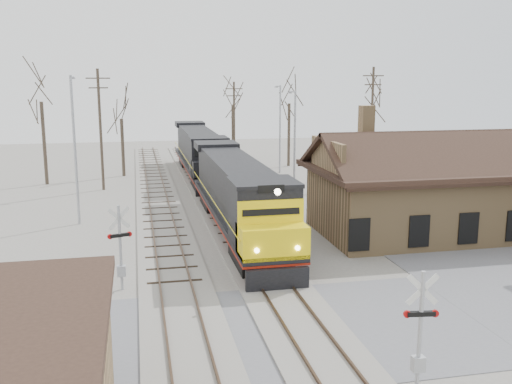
# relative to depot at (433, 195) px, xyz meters

# --- Properties ---
(ground) EXTENTS (140.00, 140.00, 0.00)m
(ground) POSITION_rel_depot_xyz_m (-11.99, -12.00, -2.41)
(ground) COLOR gray
(ground) RESTS_ON ground
(road) EXTENTS (60.00, 9.00, 0.03)m
(road) POSITION_rel_depot_xyz_m (-11.99, -12.00, -2.39)
(road) COLOR slate
(road) RESTS_ON ground
(track_main) EXTENTS (3.40, 90.00, 0.24)m
(track_main) POSITION_rel_depot_xyz_m (-11.99, 3.00, -2.34)
(track_main) COLOR gray
(track_main) RESTS_ON ground
(track_siding) EXTENTS (3.40, 90.00, 0.24)m
(track_siding) POSITION_rel_depot_xyz_m (-16.49, 3.00, -2.34)
(track_siding) COLOR gray
(track_siding) RESTS_ON ground
(depot) EXTENTS (15.20, 9.31, 7.90)m
(depot) POSITION_rel_depot_xyz_m (0.00, 0.00, 0.00)
(depot) COLOR #A07F52
(depot) RESTS_ON ground
(locomotive_lead) EXTENTS (3.17, 21.24, 4.72)m
(locomotive_lead) POSITION_rel_depot_xyz_m (-11.99, 1.98, 0.07)
(locomotive_lead) COLOR black
(locomotive_lead) RESTS_ON ground
(locomotive_trailing) EXTENTS (3.17, 21.24, 4.47)m
(locomotive_trailing) POSITION_rel_depot_xyz_m (-11.99, 23.50, 0.07)
(locomotive_trailing) COLOR black
(locomotive_trailing) RESTS_ON ground
(crossbuck_near) EXTENTS (1.10, 0.29, 3.88)m
(crossbuck_near) POSITION_rel_depot_xyz_m (-9.75, -16.94, -0.58)
(crossbuck_near) COLOR #A5A8AD
(crossbuck_near) RESTS_ON ground
(crossbuck_far) EXTENTS (1.10, 0.43, 3.97)m
(crossbuck_far) POSITION_rel_depot_xyz_m (-18.91, -6.21, -0.54)
(crossbuck_far) COLOR #A5A8AD
(crossbuck_far) RESTS_ON ground
(streetlight_a) EXTENTS (0.25, 2.04, 9.76)m
(streetlight_a) POSITION_rel_depot_xyz_m (-21.94, 6.92, 3.01)
(streetlight_a) COLOR #A5A8AD
(streetlight_a) RESTS_ON ground
(streetlight_b) EXTENTS (0.25, 2.04, 8.59)m
(streetlight_b) POSITION_rel_depot_xyz_m (-5.47, 12.64, 2.42)
(streetlight_b) COLOR #A5A8AD
(streetlight_b) RESTS_ON ground
(streetlight_c) EXTENTS (0.25, 2.04, 8.87)m
(streetlight_c) POSITION_rel_depot_xyz_m (-3.65, 24.60, 2.57)
(streetlight_c) COLOR #A5A8AD
(streetlight_c) RESTS_ON ground
(utility_pole_a) EXTENTS (2.00, 0.24, 10.36)m
(utility_pole_a) POSITION_rel_depot_xyz_m (-20.95, 18.72, 3.00)
(utility_pole_a) COLOR #382D23
(utility_pole_a) RESTS_ON ground
(utility_pole_b) EXTENTS (2.00, 0.24, 9.19)m
(utility_pole_b) POSITION_rel_depot_xyz_m (-6.75, 33.84, 2.41)
(utility_pole_b) COLOR #382D23
(utility_pole_b) RESTS_ON ground
(utility_pole_c) EXTENTS (2.00, 0.24, 10.59)m
(utility_pole_c) POSITION_rel_depot_xyz_m (3.31, 17.61, 3.12)
(utility_pole_c) COLOR #382D23
(utility_pole_c) RESTS_ON ground
(tree_a) EXTENTS (5.01, 5.01, 12.27)m
(tree_a) POSITION_rel_depot_xyz_m (-26.18, 22.63, 6.33)
(tree_a) COLOR #382D23
(tree_a) RESTS_ON ground
(tree_b) EXTENTS (3.78, 3.78, 9.26)m
(tree_b) POSITION_rel_depot_xyz_m (-19.33, 25.78, 4.18)
(tree_b) COLOR #382D23
(tree_b) RESTS_ON ground
(tree_c) EXTENTS (4.27, 4.27, 10.45)m
(tree_c) POSITION_rel_depot_xyz_m (-6.37, 37.06, 5.03)
(tree_c) COLOR #382D23
(tree_c) RESTS_ON ground
(tree_d) EXTENTS (4.59, 4.59, 11.24)m
(tree_d) POSITION_rel_depot_xyz_m (-1.52, 28.80, 5.60)
(tree_d) COLOR #382D23
(tree_d) RESTS_ON ground
(tree_e) EXTENTS (4.60, 4.60, 11.26)m
(tree_e) POSITION_rel_depot_xyz_m (6.15, 23.78, 5.61)
(tree_e) COLOR #382D23
(tree_e) RESTS_ON ground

